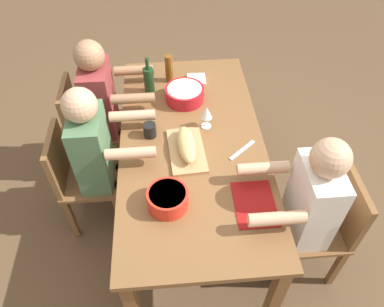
{
  "coord_description": "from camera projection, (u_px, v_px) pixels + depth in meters",
  "views": [
    {
      "loc": [
        -1.7,
        0.14,
        2.45
      ],
      "look_at": [
        0.0,
        0.0,
        0.63
      ],
      "focal_mm": 34.56,
      "sensor_mm": 36.0,
      "label": 1
    }
  ],
  "objects": [
    {
      "name": "chair_far_center",
      "position": [
        78.0,
        175.0,
        2.56
      ],
      "size": [
        0.4,
        0.4,
        0.85
      ],
      "color": "brown",
      "rests_on": "ground_plane"
    },
    {
      "name": "wine_bottle",
      "position": [
        149.0,
        80.0,
        2.7
      ],
      "size": [
        0.08,
        0.08,
        0.29
      ],
      "color": "#193819",
      "rests_on": "dining_table"
    },
    {
      "name": "carving_knife",
      "position": [
        242.0,
        150.0,
        2.36
      ],
      "size": [
        0.17,
        0.19,
        0.01
      ],
      "primitive_type": "cube",
      "rotation": [
        0.0,
        0.0,
        2.26
      ],
      "color": "silver",
      "rests_on": "dining_table"
    },
    {
      "name": "serving_bowl_pasta",
      "position": [
        185.0,
        93.0,
        2.67
      ],
      "size": [
        0.28,
        0.28,
        0.1
      ],
      "color": "#B21923",
      "rests_on": "dining_table"
    },
    {
      "name": "placemat_near_left",
      "position": [
        255.0,
        204.0,
        2.08
      ],
      "size": [
        0.32,
        0.23,
        0.01
      ],
      "primitive_type": "cube",
      "color": "maroon",
      "rests_on": "dining_table"
    },
    {
      "name": "chair_far_right",
      "position": [
        87.0,
        124.0,
        2.91
      ],
      "size": [
        0.4,
        0.4,
        0.85
      ],
      "color": "brown",
      "rests_on": "ground_plane"
    },
    {
      "name": "napkin_stack",
      "position": [
        196.0,
        80.0,
        2.86
      ],
      "size": [
        0.14,
        0.14,
        0.02
      ],
      "primitive_type": "cube",
      "rotation": [
        0.0,
        0.0,
        -0.03
      ],
      "color": "white",
      "rests_on": "dining_table"
    },
    {
      "name": "cup_far_center",
      "position": [
        150.0,
        130.0,
        2.42
      ],
      "size": [
        0.08,
        0.08,
        0.1
      ],
      "primitive_type": "cylinder",
      "color": "black",
      "rests_on": "dining_table"
    },
    {
      "name": "dining_table",
      "position": [
        192.0,
        150.0,
        2.47
      ],
      "size": [
        1.89,
        0.94,
        0.74
      ],
      "color": "brown",
      "rests_on": "ground_plane"
    },
    {
      "name": "diner_near_left",
      "position": [
        305.0,
        205.0,
        2.13
      ],
      "size": [
        0.41,
        0.53,
        1.2
      ],
      "color": "#2D2D38",
      "rests_on": "ground_plane"
    },
    {
      "name": "diner_far_right",
      "position": [
        105.0,
        102.0,
        2.77
      ],
      "size": [
        0.41,
        0.53,
        1.2
      ],
      "color": "#2D2D38",
      "rests_on": "ground_plane"
    },
    {
      "name": "wine_glass",
      "position": [
        207.0,
        113.0,
        2.43
      ],
      "size": [
        0.08,
        0.08,
        0.17
      ],
      "color": "silver",
      "rests_on": "dining_table"
    },
    {
      "name": "chair_near_left",
      "position": [
        326.0,
        223.0,
        2.29
      ],
      "size": [
        0.4,
        0.4,
        0.85
      ],
      "color": "brown",
      "rests_on": "ground_plane"
    },
    {
      "name": "cutting_board",
      "position": [
        187.0,
        150.0,
        2.35
      ],
      "size": [
        0.41,
        0.25,
        0.02
      ],
      "primitive_type": "cube",
      "rotation": [
        0.0,
        0.0,
        0.06
      ],
      "color": "tan",
      "rests_on": "dining_table"
    },
    {
      "name": "serving_bowl_fruit",
      "position": [
        168.0,
        198.0,
        2.03
      ],
      "size": [
        0.23,
        0.23,
        0.11
      ],
      "color": "red",
      "rests_on": "dining_table"
    },
    {
      "name": "diner_far_center",
      "position": [
        99.0,
        152.0,
        2.41
      ],
      "size": [
        0.41,
        0.53,
        1.2
      ],
      "color": "#2D2D38",
      "rests_on": "ground_plane"
    },
    {
      "name": "beer_bottle",
      "position": [
        169.0,
        68.0,
        2.79
      ],
      "size": [
        0.06,
        0.06,
        0.22
      ],
      "primitive_type": "cylinder",
      "color": "brown",
      "rests_on": "dining_table"
    },
    {
      "name": "ground_plane",
      "position": [
        192.0,
        207.0,
        2.96
      ],
      "size": [
        8.0,
        8.0,
        0.0
      ],
      "primitive_type": "plane",
      "color": "brown"
    },
    {
      "name": "bread_loaf",
      "position": [
        187.0,
        144.0,
        2.31
      ],
      "size": [
        0.33,
        0.13,
        0.09
      ],
      "primitive_type": "ellipsoid",
      "rotation": [
        0.0,
        0.0,
        0.06
      ],
      "color": "tan",
      "rests_on": "cutting_board"
    }
  ]
}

